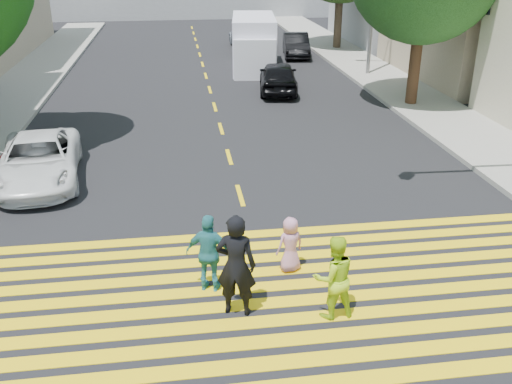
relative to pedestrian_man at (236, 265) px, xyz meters
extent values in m
plane|color=black|center=(0.66, -0.82, -0.98)|extent=(120.00, 120.00, 0.00)
cube|color=gray|center=(-7.84, 21.18, -0.90)|extent=(3.00, 40.00, 0.15)
cube|color=gray|center=(9.16, 14.18, -0.90)|extent=(3.00, 60.00, 0.15)
cube|color=yellow|center=(0.66, -1.47, -0.97)|extent=(13.40, 0.35, 0.01)
cube|color=yellow|center=(0.66, -0.92, -0.97)|extent=(13.40, 0.35, 0.01)
cube|color=yellow|center=(0.66, -0.37, -0.97)|extent=(13.40, 0.35, 0.01)
cube|color=yellow|center=(0.66, 0.18, -0.97)|extent=(13.40, 0.35, 0.01)
cube|color=yellow|center=(0.66, 0.73, -0.97)|extent=(13.40, 0.35, 0.01)
cube|color=yellow|center=(0.66, 1.28, -0.97)|extent=(13.40, 0.35, 0.01)
cube|color=yellow|center=(0.66, 1.83, -0.97)|extent=(13.40, 0.35, 0.01)
cube|color=yellow|center=(0.66, 2.38, -0.97)|extent=(13.40, 0.35, 0.01)
cube|color=yellow|center=(0.66, 2.93, -0.97)|extent=(13.40, 0.35, 0.01)
cube|color=yellow|center=(0.66, 5.18, -0.97)|extent=(0.12, 1.40, 0.01)
cube|color=yellow|center=(0.66, 8.18, -0.97)|extent=(0.12, 1.40, 0.01)
cube|color=yellow|center=(0.66, 11.18, -0.97)|extent=(0.12, 1.40, 0.01)
cube|color=yellow|center=(0.66, 14.18, -0.97)|extent=(0.12, 1.40, 0.01)
cube|color=yellow|center=(0.66, 17.18, -0.97)|extent=(0.12, 1.40, 0.01)
cube|color=yellow|center=(0.66, 20.18, -0.97)|extent=(0.12, 1.40, 0.01)
cube|color=yellow|center=(0.66, 23.18, -0.97)|extent=(0.12, 1.40, 0.01)
cube|color=yellow|center=(0.66, 26.18, -0.97)|extent=(0.12, 1.40, 0.01)
cube|color=yellow|center=(0.66, 29.18, -0.97)|extent=(0.12, 1.40, 0.01)
cube|color=yellow|center=(0.66, 32.18, -0.97)|extent=(0.12, 1.40, 0.01)
cube|color=yellow|center=(0.66, 35.18, -0.97)|extent=(0.12, 1.40, 0.01)
cube|color=yellow|center=(0.66, 38.18, -0.97)|extent=(0.12, 1.40, 0.01)
cylinder|color=#452D1A|center=(8.64, 13.15, 0.56)|extent=(0.48, 0.48, 3.08)
cylinder|color=black|center=(9.28, 26.74, 0.73)|extent=(0.59, 0.59, 3.42)
imported|color=black|center=(0.00, 0.00, 0.00)|extent=(0.82, 0.65, 1.95)
imported|color=#B0DB1B|center=(1.68, -0.34, -0.18)|extent=(0.83, 0.69, 1.59)
imported|color=#BB7B9A|center=(1.24, 1.29, -0.39)|extent=(0.66, 0.54, 1.18)
imported|color=teal|center=(-0.42, 0.80, -0.19)|extent=(1.00, 0.67, 1.58)
imported|color=white|center=(-4.76, 6.94, -0.34)|extent=(2.58, 4.79, 1.28)
imported|color=black|center=(3.68, 16.28, -0.28)|extent=(2.20, 4.26, 1.39)
imported|color=#8E94A1|center=(3.80, 27.89, -0.24)|extent=(2.10, 5.07, 1.47)
imported|color=black|center=(6.26, 24.77, -0.31)|extent=(1.93, 4.18, 1.33)
cube|color=white|center=(3.32, 21.72, 0.37)|extent=(2.77, 5.60, 2.69)
cube|color=silver|center=(3.05, 19.37, -0.01)|extent=(2.18, 1.52, 1.94)
cylinder|color=black|center=(2.24, 19.90, -0.60)|extent=(0.36, 0.78, 0.75)
cylinder|color=black|center=(3.95, 19.70, -0.60)|extent=(0.36, 0.78, 0.75)
cylinder|color=black|center=(2.70, 23.75, -0.60)|extent=(0.36, 0.78, 0.75)
cylinder|color=#272625|center=(4.41, 23.55, -0.60)|extent=(0.36, 0.78, 0.75)
camera|label=1|loc=(-0.87, -8.61, 5.20)|focal=40.00mm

